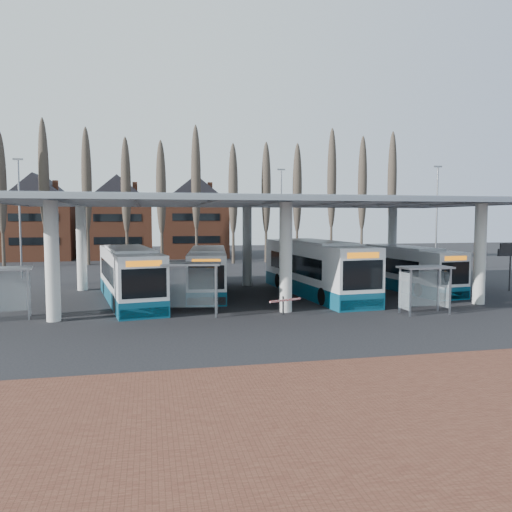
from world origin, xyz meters
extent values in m
plane|color=black|center=(0.00, 0.00, 0.00)|extent=(140.00, 140.00, 0.00)
cube|color=brown|center=(0.00, -12.00, 0.01)|extent=(70.00, 10.00, 0.03)
cylinder|color=silver|center=(-12.00, 2.50, 3.00)|extent=(0.70, 0.70, 6.00)
cylinder|color=silver|center=(-12.00, 13.50, 3.00)|extent=(0.70, 0.70, 6.00)
cylinder|color=silver|center=(0.00, 2.50, 3.00)|extent=(0.70, 0.70, 6.00)
cylinder|color=silver|center=(0.00, 13.50, 3.00)|extent=(0.70, 0.70, 6.00)
cylinder|color=silver|center=(12.00, 2.50, 3.00)|extent=(0.70, 0.70, 6.00)
cylinder|color=silver|center=(12.00, 13.50, 3.00)|extent=(0.70, 0.70, 6.00)
cube|color=gray|center=(0.00, 8.00, 6.25)|extent=(32.00, 16.00, 0.12)
cube|color=silver|center=(0.00, 8.00, 6.32)|extent=(31.50, 15.50, 0.04)
cone|color=#473D33|center=(-22.00, 33.00, 7.25)|extent=(0.36, 0.36, 14.50)
ellipsoid|color=#473D33|center=(-22.00, 33.00, 8.99)|extent=(1.10, 1.10, 11.02)
cone|color=#473D33|center=(-18.00, 33.00, 7.25)|extent=(0.36, 0.36, 14.50)
ellipsoid|color=#473D33|center=(-18.00, 33.00, 8.99)|extent=(1.10, 1.10, 11.02)
cone|color=#473D33|center=(-14.00, 33.00, 7.25)|extent=(0.36, 0.36, 14.50)
ellipsoid|color=#473D33|center=(-14.00, 33.00, 8.99)|extent=(1.10, 1.10, 11.02)
cone|color=#473D33|center=(-10.00, 33.00, 7.25)|extent=(0.36, 0.36, 14.50)
ellipsoid|color=#473D33|center=(-10.00, 33.00, 8.99)|extent=(1.10, 1.10, 11.02)
cone|color=#473D33|center=(-6.00, 33.00, 7.25)|extent=(0.36, 0.36, 14.50)
ellipsoid|color=#473D33|center=(-6.00, 33.00, 8.99)|extent=(1.10, 1.10, 11.02)
cone|color=#473D33|center=(-2.00, 33.00, 7.25)|extent=(0.36, 0.36, 14.50)
ellipsoid|color=#473D33|center=(-2.00, 33.00, 8.99)|extent=(1.10, 1.10, 11.02)
cone|color=#473D33|center=(2.00, 33.00, 7.25)|extent=(0.36, 0.36, 14.50)
ellipsoid|color=#473D33|center=(2.00, 33.00, 8.99)|extent=(1.10, 1.10, 11.02)
cone|color=#473D33|center=(6.00, 33.00, 7.25)|extent=(0.36, 0.36, 14.50)
ellipsoid|color=#473D33|center=(6.00, 33.00, 8.99)|extent=(1.10, 1.10, 11.02)
cone|color=#473D33|center=(10.00, 33.00, 7.25)|extent=(0.36, 0.36, 14.50)
ellipsoid|color=#473D33|center=(10.00, 33.00, 8.99)|extent=(1.10, 1.10, 11.02)
cone|color=#473D33|center=(14.00, 33.00, 7.25)|extent=(0.36, 0.36, 14.50)
ellipsoid|color=#473D33|center=(14.00, 33.00, 8.99)|extent=(1.10, 1.10, 11.02)
cone|color=#473D33|center=(18.00, 33.00, 7.25)|extent=(0.36, 0.36, 14.50)
ellipsoid|color=#473D33|center=(18.00, 33.00, 8.99)|extent=(1.10, 1.10, 11.02)
cone|color=#473D33|center=(22.00, 33.00, 7.25)|extent=(0.36, 0.36, 14.50)
ellipsoid|color=#473D33|center=(22.00, 33.00, 8.99)|extent=(1.10, 1.10, 11.02)
cube|color=brown|center=(-20.50, 44.00, 3.50)|extent=(8.00, 10.00, 7.00)
pyramid|color=black|center=(-20.50, 44.00, 10.50)|extent=(8.30, 10.30, 3.50)
cube|color=brown|center=(-11.00, 44.00, 3.50)|extent=(8.00, 10.00, 7.00)
pyramid|color=black|center=(-11.00, 44.00, 10.50)|extent=(8.30, 10.30, 3.50)
cube|color=brown|center=(-1.50, 44.00, 3.50)|extent=(8.00, 10.00, 7.00)
pyramid|color=black|center=(-1.50, 44.00, 10.50)|extent=(8.30, 10.30, 3.50)
cylinder|color=slate|center=(-18.00, 22.00, 5.00)|extent=(0.16, 0.16, 10.00)
cube|color=slate|center=(-18.00, 22.00, 10.10)|extent=(0.80, 0.15, 0.15)
cylinder|color=slate|center=(6.00, 26.00, 5.00)|extent=(0.16, 0.16, 10.00)
cube|color=slate|center=(6.00, 26.00, 10.10)|extent=(0.80, 0.15, 0.15)
cylinder|color=slate|center=(20.00, 20.00, 5.00)|extent=(0.16, 0.16, 10.00)
cube|color=slate|center=(20.00, 20.00, 10.10)|extent=(0.80, 0.15, 0.15)
cube|color=silver|center=(-8.52, 7.79, 1.80)|extent=(4.46, 12.28, 2.81)
cube|color=navy|center=(-8.52, 7.79, 0.45)|extent=(4.48, 12.31, 0.90)
cube|color=silver|center=(-8.52, 7.79, 3.26)|extent=(3.43, 7.49, 0.18)
cube|color=black|center=(-8.60, 8.28, 1.90)|extent=(3.96, 8.97, 1.10)
cube|color=black|center=(-7.55, 1.87, 1.85)|extent=(2.23, 0.42, 1.50)
cube|color=black|center=(-9.48, 13.70, 1.90)|extent=(2.15, 0.41, 1.20)
cube|color=orange|center=(-7.55, 1.87, 2.86)|extent=(1.77, 0.34, 0.30)
cube|color=black|center=(-7.56, 1.88, 0.35)|extent=(2.41, 0.47, 0.50)
cylinder|color=black|center=(-9.05, 3.84, 0.48)|extent=(0.43, 0.99, 0.96)
cylinder|color=black|center=(-6.76, 4.21, 0.48)|extent=(0.43, 0.99, 0.96)
cylinder|color=black|center=(-10.23, 11.06, 0.48)|extent=(0.43, 0.99, 0.96)
cylinder|color=black|center=(-7.94, 11.44, 0.48)|extent=(0.43, 0.99, 0.96)
cube|color=silver|center=(-3.37, 10.45, 1.67)|extent=(3.77, 11.34, 2.60)
cube|color=navy|center=(-3.37, 10.45, 0.42)|extent=(3.80, 11.36, 0.83)
cube|color=silver|center=(-3.37, 10.45, 3.01)|extent=(2.97, 6.89, 0.17)
cube|color=black|center=(-3.31, 10.91, 1.76)|extent=(3.41, 8.25, 1.02)
cube|color=black|center=(-4.08, 4.95, 1.72)|extent=(2.07, 0.32, 1.39)
cube|color=black|center=(-2.65, 15.95, 1.76)|extent=(2.00, 0.31, 1.11)
cube|color=orange|center=(-4.08, 4.95, 2.64)|extent=(1.65, 0.26, 0.28)
cube|color=black|center=(-4.08, 4.96, 0.32)|extent=(2.24, 0.36, 0.46)
cylinder|color=black|center=(-4.88, 7.09, 0.45)|extent=(0.37, 0.92, 0.89)
cylinder|color=black|center=(-2.76, 6.82, 0.45)|extent=(0.37, 0.92, 0.89)
cylinder|color=black|center=(-4.01, 13.81, 0.45)|extent=(0.37, 0.92, 0.89)
cylinder|color=black|center=(-1.89, 13.53, 0.45)|extent=(0.37, 0.92, 0.89)
cube|color=silver|center=(3.65, 8.19, 1.96)|extent=(3.80, 13.25, 3.05)
cube|color=navy|center=(3.65, 8.19, 0.49)|extent=(3.82, 13.28, 0.98)
cube|color=silver|center=(3.65, 8.19, 3.54)|extent=(3.11, 8.02, 0.20)
cube|color=black|center=(3.61, 8.73, 2.07)|extent=(3.55, 9.61, 1.20)
cube|color=black|center=(4.16, 1.69, 2.02)|extent=(2.44, 0.26, 1.63)
cube|color=black|center=(3.14, 14.68, 2.07)|extent=(2.36, 0.25, 1.31)
cube|color=orange|center=(4.16, 1.69, 3.11)|extent=(1.94, 0.21, 0.33)
cube|color=black|center=(4.16, 1.70, 0.38)|extent=(2.64, 0.29, 0.54)
cylinder|color=black|center=(2.72, 3.96, 0.52)|extent=(0.39, 1.07, 1.05)
cylinder|color=black|center=(5.23, 4.16, 0.52)|extent=(0.39, 1.07, 1.05)
cylinder|color=black|center=(2.10, 11.89, 0.52)|extent=(0.39, 1.07, 1.05)
cylinder|color=black|center=(4.61, 12.09, 0.52)|extent=(0.39, 1.07, 1.05)
cube|color=silver|center=(10.69, 9.40, 1.68)|extent=(3.59, 11.37, 2.61)
cube|color=navy|center=(10.69, 9.40, 0.42)|extent=(3.61, 11.39, 0.84)
cube|color=silver|center=(10.69, 9.40, 3.03)|extent=(2.86, 6.90, 0.17)
cube|color=black|center=(10.64, 9.86, 1.77)|extent=(3.28, 8.27, 1.02)
cube|color=black|center=(11.30, 3.86, 1.72)|extent=(2.08, 0.28, 1.40)
cube|color=black|center=(10.08, 14.94, 1.77)|extent=(2.01, 0.28, 1.12)
cube|color=orange|center=(11.30, 3.86, 2.66)|extent=(1.66, 0.23, 0.28)
cube|color=black|center=(11.30, 3.87, 0.33)|extent=(2.25, 0.32, 0.47)
cylinder|color=black|center=(10.01, 5.76, 0.45)|extent=(0.36, 0.92, 0.89)
cylinder|color=black|center=(12.15, 6.00, 0.45)|extent=(0.36, 0.92, 0.89)
cylinder|color=black|center=(9.26, 12.52, 0.45)|extent=(0.36, 0.92, 0.89)
cylinder|color=black|center=(11.40, 12.76, 0.45)|extent=(0.36, 0.92, 0.89)
cube|color=gray|center=(-13.28, 3.05, 1.27)|extent=(0.09, 0.09, 2.55)
cube|color=gray|center=(-13.46, 4.15, 1.27)|extent=(0.09, 0.09, 2.55)
cube|color=gray|center=(-14.57, 3.41, 2.60)|extent=(3.04, 1.86, 0.10)
cube|color=silver|center=(-14.67, 4.01, 1.32)|extent=(2.42, 0.43, 2.04)
cube|color=silver|center=(-13.32, 3.61, 1.32)|extent=(0.22, 1.11, 2.04)
cube|color=gray|center=(-6.52, 2.08, 1.35)|extent=(0.10, 0.10, 2.69)
cube|color=gray|center=(-3.97, 1.62, 1.35)|extent=(0.10, 0.10, 2.69)
cube|color=gray|center=(-6.31, 3.25, 1.35)|extent=(0.10, 0.10, 2.69)
cube|color=gray|center=(-3.76, 2.79, 1.35)|extent=(0.10, 0.10, 2.69)
cube|color=gray|center=(-5.14, 2.44, 2.75)|extent=(3.24, 2.02, 0.11)
cube|color=silver|center=(-5.03, 3.07, 1.40)|extent=(2.55, 0.50, 2.16)
cube|color=silver|center=(-6.47, 2.68, 1.40)|extent=(0.25, 1.17, 2.16)
cube|color=silver|center=(-3.82, 2.20, 1.40)|extent=(0.25, 1.17, 2.16)
cube|color=gray|center=(6.01, -0.18, 1.23)|extent=(0.08, 0.08, 2.45)
cube|color=gray|center=(8.36, -0.11, 1.23)|extent=(0.08, 0.08, 2.45)
cube|color=gray|center=(5.98, 0.90, 1.23)|extent=(0.08, 0.08, 2.45)
cube|color=gray|center=(8.33, 0.97, 1.23)|extent=(0.08, 0.08, 2.45)
cube|color=gray|center=(7.17, 0.40, 2.50)|extent=(2.78, 1.45, 0.10)
cube|color=silver|center=(7.16, 0.98, 1.28)|extent=(2.36, 0.10, 1.96)
cube|color=silver|center=(5.94, 0.36, 1.28)|extent=(0.07, 1.08, 1.96)
cube|color=silver|center=(8.40, 0.43, 1.28)|extent=(0.07, 1.08, 1.96)
cylinder|color=black|center=(17.63, 6.82, 1.45)|extent=(0.09, 0.09, 2.91)
cube|color=black|center=(17.63, 6.82, 2.72)|extent=(2.00, 0.16, 0.50)
cube|color=black|center=(-0.37, 1.65, 0.50)|extent=(0.07, 0.07, 0.99)
cube|color=red|center=(-0.37, 1.20, 0.86)|extent=(1.87, 0.84, 0.09)
camera|label=1|loc=(-7.26, -23.67, 5.12)|focal=35.00mm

